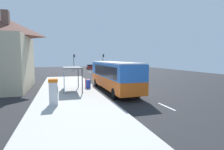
# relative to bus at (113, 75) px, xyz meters

# --- Properties ---
(ground_plane) EXTENTS (56.00, 92.00, 0.04)m
(ground_plane) POSITION_rel_bus_xyz_m (1.71, 12.82, -1.86)
(ground_plane) COLOR #262628
(sidewalk_platform) EXTENTS (6.20, 30.00, 0.18)m
(sidewalk_platform) POSITION_rel_bus_xyz_m (-4.69, 0.82, -1.75)
(sidewalk_platform) COLOR beige
(sidewalk_platform) RESTS_ON ground
(lane_stripe_seg_0) EXTENTS (0.16, 2.20, 0.01)m
(lane_stripe_seg_0) POSITION_rel_bus_xyz_m (1.96, -7.18, -1.84)
(lane_stripe_seg_0) COLOR silver
(lane_stripe_seg_0) RESTS_ON ground
(lane_stripe_seg_1) EXTENTS (0.16, 2.20, 0.01)m
(lane_stripe_seg_1) POSITION_rel_bus_xyz_m (1.96, -2.18, -1.84)
(lane_stripe_seg_1) COLOR silver
(lane_stripe_seg_1) RESTS_ON ground
(lane_stripe_seg_2) EXTENTS (0.16, 2.20, 0.01)m
(lane_stripe_seg_2) POSITION_rel_bus_xyz_m (1.96, 2.82, -1.84)
(lane_stripe_seg_2) COLOR silver
(lane_stripe_seg_2) RESTS_ON ground
(lane_stripe_seg_3) EXTENTS (0.16, 2.20, 0.01)m
(lane_stripe_seg_3) POSITION_rel_bus_xyz_m (1.96, 7.82, -1.84)
(lane_stripe_seg_3) COLOR silver
(lane_stripe_seg_3) RESTS_ON ground
(lane_stripe_seg_4) EXTENTS (0.16, 2.20, 0.01)m
(lane_stripe_seg_4) POSITION_rel_bus_xyz_m (1.96, 12.82, -1.84)
(lane_stripe_seg_4) COLOR silver
(lane_stripe_seg_4) RESTS_ON ground
(lane_stripe_seg_5) EXTENTS (0.16, 2.20, 0.01)m
(lane_stripe_seg_5) POSITION_rel_bus_xyz_m (1.96, 17.82, -1.84)
(lane_stripe_seg_5) COLOR silver
(lane_stripe_seg_5) RESTS_ON ground
(lane_stripe_seg_6) EXTENTS (0.16, 2.20, 0.01)m
(lane_stripe_seg_6) POSITION_rel_bus_xyz_m (1.96, 22.82, -1.84)
(lane_stripe_seg_6) COLOR silver
(lane_stripe_seg_6) RESTS_ON ground
(lane_stripe_seg_7) EXTENTS (0.16, 2.20, 0.01)m
(lane_stripe_seg_7) POSITION_rel_bus_xyz_m (1.96, 27.82, -1.84)
(lane_stripe_seg_7) COLOR silver
(lane_stripe_seg_7) RESTS_ON ground
(bus) EXTENTS (2.67, 11.04, 3.21)m
(bus) POSITION_rel_bus_xyz_m (0.00, 0.00, 0.00)
(bus) COLOR orange
(bus) RESTS_ON ground
(white_van) EXTENTS (2.19, 5.27, 2.30)m
(white_van) POSITION_rel_bus_xyz_m (3.91, 20.36, -0.50)
(white_van) COLOR silver
(white_van) RESTS_ON ground
(sedan_near) EXTENTS (2.02, 4.49, 1.52)m
(sedan_near) POSITION_rel_bus_xyz_m (4.02, 39.88, -1.05)
(sedan_near) COLOR #A51919
(sedan_near) RESTS_ON ground
(ticket_machine) EXTENTS (0.66, 0.76, 1.94)m
(ticket_machine) POSITION_rel_bus_xyz_m (-6.12, -4.95, -0.67)
(ticket_machine) COLOR silver
(ticket_machine) RESTS_ON sidewalk_platform
(recycling_bin_blue) EXTENTS (0.52, 0.52, 0.95)m
(recycling_bin_blue) POSITION_rel_bus_xyz_m (-2.49, 1.79, -1.19)
(recycling_bin_blue) COLOR blue
(recycling_bin_blue) RESTS_ON sidewalk_platform
(recycling_bin_red) EXTENTS (0.52, 0.52, 0.95)m
(recycling_bin_red) POSITION_rel_bus_xyz_m (-2.49, 2.49, -1.19)
(recycling_bin_red) COLOR red
(recycling_bin_red) RESTS_ON sidewalk_platform
(traffic_light_near_side) EXTENTS (0.49, 0.28, 4.87)m
(traffic_light_near_side) POSITION_rel_bus_xyz_m (7.21, 34.34, 1.41)
(traffic_light_near_side) COLOR #2D2D2D
(traffic_light_near_side) RESTS_ON ground
(traffic_light_far_side) EXTENTS (0.49, 0.28, 4.77)m
(traffic_light_far_side) POSITION_rel_bus_xyz_m (-1.39, 35.14, 1.34)
(traffic_light_far_side) COLOR #2D2D2D
(traffic_light_far_side) RESTS_ON ground
(bus_shelter) EXTENTS (1.80, 4.00, 2.50)m
(bus_shelter) POSITION_rel_bus_xyz_m (-4.70, 0.79, 0.25)
(bus_shelter) COLOR #4C4C51
(bus_shelter) RESTS_ON sidewalk_platform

